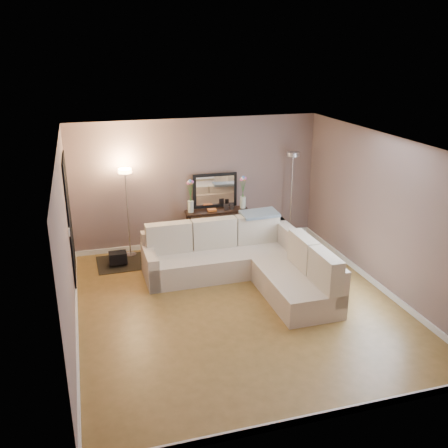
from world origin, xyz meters
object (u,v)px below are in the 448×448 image
object	(u,v)px
floor_lamp_lit	(127,195)
floor_lamp_unlit	(292,179)
sectional_sofa	(247,261)
console_table	(213,227)

from	to	relation	value
floor_lamp_lit	floor_lamp_unlit	xyz separation A→B (m)	(3.38, -0.03, 0.09)
sectional_sofa	console_table	xyz separation A→B (m)	(-0.16, 1.64, 0.09)
console_table	floor_lamp_unlit	size ratio (longest dim) A/B	0.68
sectional_sofa	console_table	size ratio (longest dim) A/B	2.15
sectional_sofa	console_table	bearing A→B (deg)	95.57
sectional_sofa	floor_lamp_unlit	bearing A→B (deg)	46.97
sectional_sofa	floor_lamp_lit	world-z (taller)	floor_lamp_lit
floor_lamp_lit	console_table	bearing A→B (deg)	-0.90
sectional_sofa	floor_lamp_lit	bearing A→B (deg)	137.99
floor_lamp_unlit	console_table	bearing A→B (deg)	179.77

